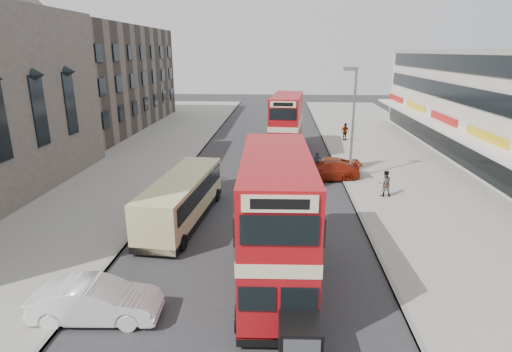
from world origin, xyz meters
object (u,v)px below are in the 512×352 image
at_px(car_right_a, 326,170).
at_px(car_right_b, 325,166).
at_px(pedestrian_far, 345,132).
at_px(street_lamp, 352,116).
at_px(coach, 182,198).
at_px(car_left_front, 96,301).
at_px(bus_second, 287,124).
at_px(pedestrian_near, 385,183).
at_px(bus_main, 276,222).
at_px(cyclist, 317,169).

xyz_separation_m(car_right_a, car_right_b, (0.08, 1.32, -0.06)).
height_order(car_right_b, pedestrian_far, pedestrian_far).
relative_size(street_lamp, coach, 0.89).
bearing_deg(car_left_front, street_lamp, -36.61).
bearing_deg(bus_second, coach, 75.94).
xyz_separation_m(street_lamp, pedestrian_far, (1.68, 13.67, -3.73)).
xyz_separation_m(coach, pedestrian_far, (12.11, 22.01, -0.36)).
bearing_deg(pedestrian_near, bus_second, -64.77).
relative_size(bus_main, coach, 1.04).
relative_size(bus_main, car_right_a, 1.95).
bearing_deg(bus_main, pedestrian_near, -124.68).
bearing_deg(pedestrian_near, bus_main, 55.68).
xyz_separation_m(bus_second, car_right_b, (2.95, -7.19, -2.06)).
xyz_separation_m(bus_main, coach, (-5.25, 6.18, -1.36)).
relative_size(bus_main, pedestrian_near, 5.53).
relative_size(coach, car_right_a, 1.87).
distance_m(coach, pedestrian_far, 25.12).
relative_size(street_lamp, car_right_a, 1.66).
relative_size(pedestrian_near, cyclist, 0.88).
height_order(pedestrian_near, pedestrian_far, pedestrian_far).
bearing_deg(car_right_b, car_right_a, -6.22).
relative_size(car_right_a, cyclist, 2.48).
distance_m(car_right_a, car_right_b, 1.32).
xyz_separation_m(coach, car_left_front, (-1.02, -8.88, -0.67)).
relative_size(bus_main, cyclist, 4.85).
height_order(car_right_b, cyclist, cyclist).
height_order(street_lamp, car_right_a, street_lamp).
bearing_deg(pedestrian_far, pedestrian_near, -119.93).
bearing_deg(bus_second, car_right_b, 117.56).
distance_m(bus_second, pedestrian_far, 8.24).
distance_m(bus_second, car_right_a, 9.20).
relative_size(street_lamp, car_left_front, 1.81).
relative_size(street_lamp, car_right_b, 1.73).
bearing_deg(car_right_b, bus_main, -15.62).
bearing_deg(bus_second, cyclist, 110.61).
height_order(car_right_a, car_right_b, car_right_a).
bearing_deg(bus_second, pedestrian_near, 122.09).
height_order(bus_second, cyclist, bus_second).
relative_size(car_right_b, cyclist, 2.38).
distance_m(bus_main, car_right_a, 15.08).
bearing_deg(pedestrian_near, car_right_b, -58.97).
xyz_separation_m(street_lamp, bus_main, (-5.17, -14.52, -2.02)).
distance_m(bus_main, bus_second, 23.03).
relative_size(street_lamp, bus_main, 0.85).
height_order(coach, car_left_front, coach).
relative_size(car_right_a, pedestrian_near, 2.83).
height_order(bus_main, cyclist, bus_main).
xyz_separation_m(car_left_front, pedestrian_far, (13.12, 30.89, 0.31)).
height_order(coach, car_right_a, coach).
xyz_separation_m(street_lamp, bus_second, (-4.52, 8.51, -2.07)).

